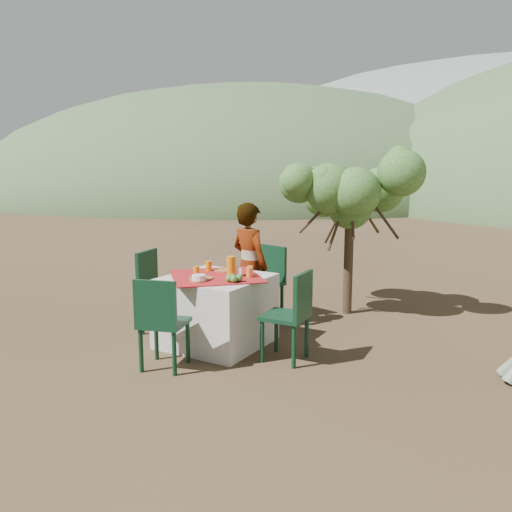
{
  "coord_description": "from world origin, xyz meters",
  "views": [
    {
      "loc": [
        2.34,
        -4.05,
        1.86
      ],
      "look_at": [
        -0.43,
        0.68,
        0.94
      ],
      "focal_mm": 35.0,
      "sensor_mm": 36.0,
      "label": 1
    }
  ],
  "objects": [
    {
      "name": "ground",
      "position": [
        0.0,
        0.0,
        0.0
      ],
      "size": [
        160.0,
        160.0,
        0.0
      ],
      "primitive_type": "plane",
      "color": "#3D2A1B",
      "rests_on": "ground"
    },
    {
      "name": "plate_far",
      "position": [
        -0.76,
        0.55,
        0.77
      ],
      "size": [
        0.25,
        0.25,
        0.01
      ],
      "primitive_type": "cylinder",
      "color": "brown",
      "rests_on": "table"
    },
    {
      "name": "person",
      "position": [
        -0.7,
        0.98,
        0.76
      ],
      "size": [
        0.64,
        0.52,
        1.51
      ],
      "primitive_type": "imported",
      "rotation": [
        0.0,
        0.0,
        2.83
      ],
      "color": "#8C6651",
      "rests_on": "ground"
    },
    {
      "name": "chair_far",
      "position": [
        -0.71,
        1.43,
        0.52
      ],
      "size": [
        0.53,
        0.53,
        0.93
      ],
      "rotation": [
        0.0,
        0.0,
        -0.25
      ],
      "color": "black",
      "rests_on": "ground"
    },
    {
      "name": "jar_left",
      "position": [
        -0.35,
        0.39,
        0.81
      ],
      "size": [
        0.06,
        0.06,
        0.1
      ],
      "primitive_type": "cylinder",
      "color": "orange",
      "rests_on": "table"
    },
    {
      "name": "chair_near",
      "position": [
        -0.71,
        -0.61,
        0.5
      ],
      "size": [
        0.52,
        0.52,
        0.9
      ],
      "rotation": [
        0.0,
        0.0,
        3.43
      ],
      "color": "black",
      "rests_on": "ground"
    },
    {
      "name": "glass_far",
      "position": [
        -0.92,
        0.46,
        0.82
      ],
      "size": [
        0.07,
        0.07,
        0.11
      ],
      "primitive_type": "cylinder",
      "color": "orange",
      "rests_on": "table"
    },
    {
      "name": "chair_left",
      "position": [
        -1.57,
        0.29,
        0.53
      ],
      "size": [
        0.53,
        0.53,
        0.96
      ],
      "rotation": [
        0.0,
        0.0,
        1.79
      ],
      "color": "black",
      "rests_on": "ground"
    },
    {
      "name": "table",
      "position": [
        -0.7,
        0.28,
        0.38
      ],
      "size": [
        1.3,
        1.3,
        0.76
      ],
      "color": "silver",
      "rests_on": "ground"
    },
    {
      "name": "chair_right",
      "position": [
        0.25,
        0.23,
        0.5
      ],
      "size": [
        0.44,
        0.44,
        0.91
      ],
      "rotation": [
        0.0,
        0.0,
        4.77
      ],
      "color": "black",
      "rests_on": "ground"
    },
    {
      "name": "juice_pitcher",
      "position": [
        -0.54,
        0.33,
        0.87
      ],
      "size": [
        0.1,
        0.1,
        0.22
      ],
      "primitive_type": "cylinder",
      "color": "orange",
      "rests_on": "table"
    },
    {
      "name": "fruit_cluster",
      "position": [
        -0.37,
        0.11,
        0.8
      ],
      "size": [
        0.16,
        0.14,
        0.08
      ],
      "color": "#437A2C",
      "rests_on": "table"
    },
    {
      "name": "napkin_holder",
      "position": [
        -0.47,
        0.37,
        0.81
      ],
      "size": [
        0.09,
        0.07,
        0.1
      ],
      "primitive_type": "cube",
      "rotation": [
        0.0,
        0.0,
        0.33
      ],
      "color": "white",
      "rests_on": "table"
    },
    {
      "name": "white_bowl",
      "position": [
        -0.69,
        -0.04,
        0.8
      ],
      "size": [
        0.14,
        0.14,
        0.05
      ],
      "primitive_type": "cylinder",
      "color": "white",
      "rests_on": "bowl_plate"
    },
    {
      "name": "glass_near",
      "position": [
        -0.88,
        0.18,
        0.81
      ],
      "size": [
        0.06,
        0.06,
        0.1
      ],
      "primitive_type": "cylinder",
      "color": "orange",
      "rests_on": "table"
    },
    {
      "name": "hill_near_left",
      "position": [
        -18.0,
        30.0,
        0.0
      ],
      "size": [
        40.0,
        40.0,
        16.0
      ],
      "primitive_type": "ellipsoid",
      "color": "#3B5730",
      "rests_on": "ground"
    },
    {
      "name": "jar_right",
      "position": [
        -0.39,
        0.48,
        0.81
      ],
      "size": [
        0.06,
        0.06,
        0.1
      ],
      "primitive_type": "cylinder",
      "color": "orange",
      "rests_on": "table"
    },
    {
      "name": "plate_near",
      "position": [
        -0.74,
        0.06,
        0.77
      ],
      "size": [
        0.25,
        0.25,
        0.01
      ],
      "primitive_type": "cylinder",
      "color": "brown",
      "rests_on": "table"
    },
    {
      "name": "hill_far_center",
      "position": [
        -4.0,
        52.0,
        0.0
      ],
      "size": [
        60.0,
        60.0,
        24.0
      ],
      "primitive_type": "ellipsoid",
      "color": "slate",
      "rests_on": "ground"
    },
    {
      "name": "shrub_tree",
      "position": [
        0.18,
        2.21,
        1.5
      ],
      "size": [
        1.61,
        1.58,
        1.9
      ],
      "color": "#403020",
      "rests_on": "ground"
    },
    {
      "name": "bowl_plate",
      "position": [
        -0.69,
        -0.04,
        0.77
      ],
      "size": [
        0.17,
        0.17,
        0.01
      ],
      "primitive_type": "cylinder",
      "color": "brown",
      "rests_on": "table"
    }
  ]
}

